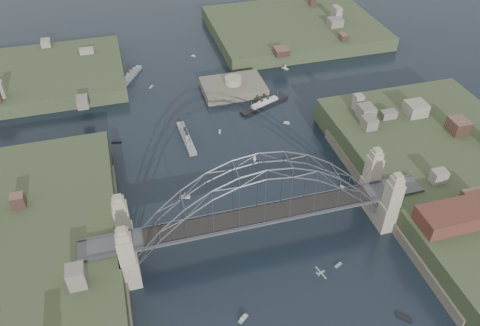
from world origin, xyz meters
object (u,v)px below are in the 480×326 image
ocean_liner (265,104)px  naval_cruiser_far (131,76)px  fort_island (233,92)px  wharf_shed (460,215)px  bridge (261,203)px  naval_cruiser_near (186,138)px

ocean_liner → naval_cruiser_far: bearing=142.6°
fort_island → wharf_shed: bearing=-69.1°
bridge → naval_cruiser_near: size_ratio=4.79×
naval_cruiser_far → ocean_liner: size_ratio=0.77×
naval_cruiser_near → naval_cruiser_far: naval_cruiser_far is taller
bridge → wharf_shed: size_ratio=4.20×
naval_cruiser_far → ocean_liner: naval_cruiser_far is taller
bridge → naval_cruiser_near: (-9.78, 45.38, -11.51)m
bridge → naval_cruiser_far: 93.02m
wharf_shed → naval_cruiser_near: size_ratio=1.14×
naval_cruiser_far → ocean_liner: bearing=-37.4°
naval_cruiser_near → ocean_liner: 31.80m
wharf_shed → ocean_liner: wharf_shed is taller
naval_cruiser_far → ocean_liner: 53.14m
bridge → fort_island: bearing=80.3°
bridge → ocean_liner: bridge is taller
naval_cruiser_near → bridge: bearing=-77.8°
fort_island → wharf_shed: 90.48m
naval_cruiser_near → wharf_shed: bearing=-47.8°
bridge → wharf_shed: (44.00, -14.00, -2.32)m
naval_cruiser_near → ocean_liner: bearing=22.0°
fort_island → naval_cruiser_near: 32.89m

